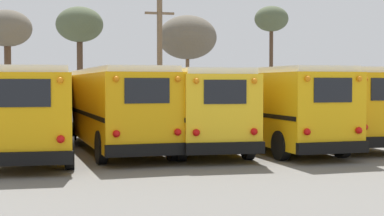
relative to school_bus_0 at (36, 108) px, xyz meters
The scene contains 11 objects.
ground_plane 6.03m from the school_bus_0, ahead, with size 160.00×160.00×0.00m, color #66635E.
school_bus_0 is the anchor object (origin of this frame).
school_bus_1 3.09m from the school_bus_0, 20.29° to the left, with size 3.08×10.95×3.05m.
school_bus_2 5.79m from the school_bus_0, ahead, with size 2.95×9.52×3.00m.
school_bus_3 8.69m from the school_bus_0, ahead, with size 2.84×9.59×3.07m.
school_bus_4 11.64m from the school_bus_0, ahead, with size 2.73×10.72×3.08m.
utility_pole 15.61m from the school_bus_0, 62.07° to the left, with size 1.80×0.33×7.65m.
bare_tree_0 13.44m from the school_bus_0, 96.79° to the left, with size 2.70×2.70×6.57m.
bare_tree_1 21.13m from the school_bus_0, 81.81° to the left, with size 3.27×3.27×7.83m.
bare_tree_2 20.62m from the school_bus_0, 60.46° to the left, with size 3.99×3.99×7.13m.
bare_tree_3 25.52m from the school_bus_0, 48.46° to the left, with size 2.46×2.46×8.12m.
Camera 1 is at (-5.73, -21.73, 2.51)m, focal length 55.00 mm.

